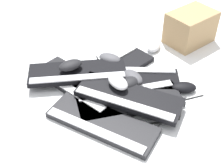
# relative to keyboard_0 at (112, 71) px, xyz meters

# --- Properties ---
(ground_plane) EXTENTS (3.20, 3.20, 0.00)m
(ground_plane) POSITION_rel_keyboard_0_xyz_m (-0.11, 0.04, -0.01)
(ground_plane) COLOR white
(keyboard_0) EXTENTS (0.32, 0.46, 0.03)m
(keyboard_0) POSITION_rel_keyboard_0_xyz_m (0.00, 0.00, 0.00)
(keyboard_0) COLOR black
(keyboard_0) RESTS_ON ground
(keyboard_1) EXTENTS (0.46, 0.34, 0.03)m
(keyboard_1) POSITION_rel_keyboard_0_xyz_m (-0.04, 0.18, 0.00)
(keyboard_1) COLOR black
(keyboard_1) RESTS_ON ground
(keyboard_2) EXTENTS (0.43, 0.40, 0.03)m
(keyboard_2) POSITION_rel_keyboard_0_xyz_m (-0.30, 0.15, 0.00)
(keyboard_2) COLOR #232326
(keyboard_2) RESTS_ON ground
(keyboard_3) EXTENTS (0.19, 0.45, 0.03)m
(keyboard_3) POSITION_rel_keyboard_0_xyz_m (-0.22, -0.00, 0.00)
(keyboard_3) COLOR black
(keyboard_3) RESTS_ON ground
(keyboard_4) EXTENTS (0.30, 0.46, 0.03)m
(keyboard_4) POSITION_rel_keyboard_0_xyz_m (-0.09, -0.06, 0.00)
(keyboard_4) COLOR black
(keyboard_4) RESTS_ON ground
(keyboard_5) EXTENTS (0.25, 0.46, 0.03)m
(keyboard_5) POSITION_rel_keyboard_0_xyz_m (0.00, 0.16, 0.03)
(keyboard_5) COLOR black
(keyboard_5) RESTS_ON keyboard_1
(keyboard_6) EXTENTS (0.41, 0.42, 0.03)m
(keyboard_6) POSITION_rel_keyboard_0_xyz_m (-0.23, 0.01, 0.03)
(keyboard_6) COLOR black
(keyboard_6) RESTS_ON keyboard_3
(mouse_0) EXTENTS (0.13, 0.12, 0.04)m
(mouse_0) POSITION_rel_keyboard_0_xyz_m (0.12, -0.28, 0.01)
(mouse_0) COLOR silver
(mouse_0) RESTS_ON ground
(mouse_1) EXTENTS (0.09, 0.12, 0.04)m
(mouse_1) POSITION_rel_keyboard_0_xyz_m (0.02, 0.19, 0.07)
(mouse_1) COLOR black
(mouse_1) RESTS_ON keyboard_5
(mouse_2) EXTENTS (0.12, 0.09, 0.04)m
(mouse_2) POSITION_rel_keyboard_0_xyz_m (-0.12, -0.06, 0.04)
(mouse_2) COLOR #4C4C51
(mouse_2) RESTS_ON keyboard_4
(mouse_3) EXTENTS (0.10, 0.12, 0.04)m
(mouse_3) POSITION_rel_keyboard_0_xyz_m (-0.23, -0.26, 0.01)
(mouse_3) COLOR black
(mouse_3) RESTS_ON ground
(mouse_4) EXTENTS (0.12, 0.12, 0.04)m
(mouse_4) POSITION_rel_keyboard_0_xyz_m (0.05, -0.01, 0.04)
(mouse_4) COLOR #4C4C51
(mouse_4) RESTS_ON keyboard_0
(mouse_5) EXTENTS (0.11, 0.13, 0.04)m
(mouse_5) POSITION_rel_keyboard_0_xyz_m (-0.15, -0.03, 0.04)
(mouse_5) COLOR black
(mouse_5) RESTS_ON keyboard_4
(mouse_6) EXTENTS (0.12, 0.09, 0.04)m
(mouse_6) POSITION_rel_keyboard_0_xyz_m (-0.16, 0.03, 0.07)
(mouse_6) COLOR silver
(mouse_6) RESTS_ON keyboard_6
(cable_0) EXTENTS (0.54, 0.36, 0.01)m
(cable_0) POSITION_rel_keyboard_0_xyz_m (-0.19, -0.06, -0.01)
(cable_0) COLOR black
(cable_0) RESTS_ON ground
(cable_1) EXTENTS (0.14, 0.44, 0.01)m
(cable_1) POSITION_rel_keyboard_0_xyz_m (-0.34, -0.04, -0.01)
(cable_1) COLOR #59595B
(cable_1) RESTS_ON ground
(cardboard_box) EXTENTS (0.24, 0.28, 0.17)m
(cardboard_box) POSITION_rel_keyboard_0_xyz_m (0.12, -0.49, 0.07)
(cardboard_box) COLOR tan
(cardboard_box) RESTS_ON ground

